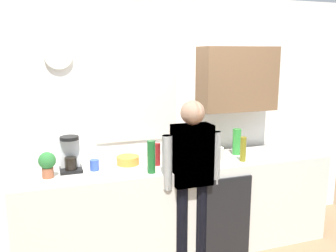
{
  "coord_description": "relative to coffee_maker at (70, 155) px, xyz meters",
  "views": [
    {
      "loc": [
        -1.26,
        -2.95,
        2.01
      ],
      "look_at": [
        -0.14,
        0.25,
        1.33
      ],
      "focal_mm": 39.0,
      "sensor_mm": 36.0,
      "label": 1
    }
  ],
  "objects": [
    {
      "name": "kitchen_counter",
      "position": [
        1.05,
        -0.11,
        -0.62
      ],
      "size": [
        3.16,
        0.64,
        0.94
      ],
      "primitive_type": "cube",
      "color": "beige",
      "rests_on": "ground_plane"
    },
    {
      "name": "dishwasher_panel",
      "position": [
        1.39,
        -0.44,
        -0.66
      ],
      "size": [
        0.56,
        0.02,
        0.85
      ],
      "primitive_type": "cube",
      "color": "black",
      "rests_on": "ground_plane"
    },
    {
      "name": "back_wall_assembly",
      "position": [
        1.13,
        0.3,
        0.27
      ],
      "size": [
        4.76,
        0.42,
        2.6
      ],
      "color": "white",
      "rests_on": "ground_plane"
    },
    {
      "name": "coffee_maker",
      "position": [
        0.0,
        0.0,
        0.0
      ],
      "size": [
        0.2,
        0.2,
        0.33
      ],
      "color": "black",
      "rests_on": "kitchen_counter"
    },
    {
      "name": "bottle_amber_beer",
      "position": [
        1.23,
        0.12,
        -0.03
      ],
      "size": [
        0.06,
        0.06,
        0.23
      ],
      "primitive_type": "cylinder",
      "color": "brown",
      "rests_on": "kitchen_counter"
    },
    {
      "name": "bottle_green_wine",
      "position": [
        0.69,
        -0.31,
        0.0
      ],
      "size": [
        0.07,
        0.07,
        0.3
      ],
      "primitive_type": "cylinder",
      "color": "#195923",
      "rests_on": "kitchen_counter"
    },
    {
      "name": "bottle_clear_soda",
      "position": [
        1.73,
        -0.02,
        -0.01
      ],
      "size": [
        0.09,
        0.09,
        0.28
      ],
      "primitive_type": "cylinder",
      "color": "#2D8C33",
      "rests_on": "kitchen_counter"
    },
    {
      "name": "bottle_red_vinegar",
      "position": [
        0.81,
        -0.11,
        -0.04
      ],
      "size": [
        0.06,
        0.06,
        0.22
      ],
      "primitive_type": "cylinder",
      "color": "maroon",
      "rests_on": "kitchen_counter"
    },
    {
      "name": "bottle_olive_oil",
      "position": [
        1.67,
        -0.27,
        -0.02
      ],
      "size": [
        0.06,
        0.06,
        0.25
      ],
      "primitive_type": "cylinder",
      "color": "olive",
      "rests_on": "kitchen_counter"
    },
    {
      "name": "cup_blue_mug",
      "position": [
        0.21,
        -0.07,
        -0.1
      ],
      "size": [
        0.08,
        0.08,
        0.1
      ],
      "primitive_type": "cylinder",
      "color": "#3351B2",
      "rests_on": "kitchen_counter"
    },
    {
      "name": "mixing_bowl",
      "position": [
        0.55,
        0.01,
        -0.11
      ],
      "size": [
        0.22,
        0.22,
        0.08
      ],
      "primitive_type": "cylinder",
      "color": "orange",
      "rests_on": "kitchen_counter"
    },
    {
      "name": "potted_plant",
      "position": [
        -0.2,
        -0.14,
        -0.01
      ],
      "size": [
        0.15,
        0.15,
        0.23
      ],
      "color": "#9E5638",
      "rests_on": "kitchen_counter"
    },
    {
      "name": "dish_soap",
      "position": [
        0.91,
        -0.32,
        -0.07
      ],
      "size": [
        0.06,
        0.06,
        0.18
      ],
      "color": "green",
      "rests_on": "kitchen_counter"
    },
    {
      "name": "storage_canister",
      "position": [
        1.36,
        -0.28,
        -0.06
      ],
      "size": [
        0.14,
        0.14,
        0.17
      ],
      "primitive_type": "cylinder",
      "color": "silver",
      "rests_on": "kitchen_counter"
    },
    {
      "name": "person_at_sink",
      "position": [
        1.05,
        -0.41,
        -0.14
      ],
      "size": [
        0.57,
        0.22,
        1.6
      ],
      "rotation": [
        0.0,
        0.0,
        -0.1
      ],
      "color": "#3F4766",
      "rests_on": "ground_plane"
    },
    {
      "name": "person_guest",
      "position": [
        1.05,
        -0.41,
        -0.14
      ],
      "size": [
        0.57,
        0.22,
        1.6
      ],
      "rotation": [
        0.0,
        0.0,
        2.69
      ],
      "color": "black",
      "rests_on": "ground_plane"
    }
  ]
}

